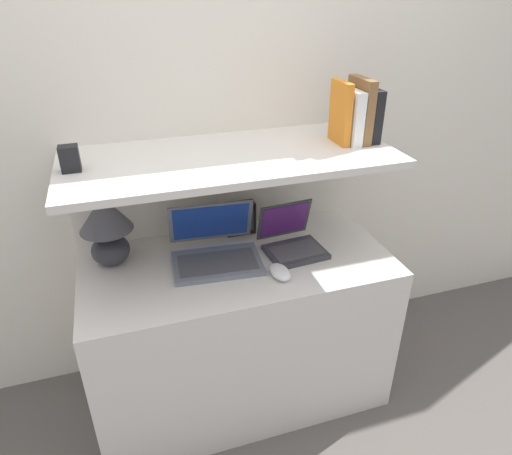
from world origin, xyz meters
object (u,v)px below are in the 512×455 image
book_orange (340,113)px  book_black (370,115)px  laptop_small (292,241)px  computer_mouse (280,272)px  book_brown (360,110)px  router_box (240,218)px  laptop_large (215,250)px  table_lamp (106,225)px  shelf_gadget (70,159)px  book_white (349,116)px

book_orange → book_black: bearing=0.0°
laptop_small → book_black: bearing=9.7°
computer_mouse → book_brown: size_ratio=0.51×
book_black → book_orange: 0.13m
laptop_small → router_box: 0.27m
router_box → laptop_large: bearing=-131.0°
computer_mouse → book_orange: (0.32, 0.23, 0.53)m
computer_mouse → book_brown: bearing=29.3°
table_lamp → shelf_gadget: (-0.07, -0.07, 0.30)m
book_black → book_brown: book_brown is taller
book_white → book_orange: size_ratio=0.87×
table_lamp → laptop_large: table_lamp is taller
laptop_large → laptop_small: size_ratio=1.47×
router_box → table_lamp: bearing=-171.9°
computer_mouse → book_orange: book_orange is taller
shelf_gadget → router_box: bearing=13.3°
laptop_small → book_white: 0.55m
laptop_large → shelf_gadget: shelf_gadget is taller
table_lamp → book_black: bearing=-3.8°
computer_mouse → router_box: 0.38m
router_box → book_white: size_ratio=0.71×
table_lamp → shelf_gadget: shelf_gadget is taller
table_lamp → shelf_gadget: bearing=-136.5°
table_lamp → router_box: bearing=8.1°
laptop_large → book_white: book_white is taller
router_box → book_black: size_ratio=0.72×
router_box → book_black: (0.50, -0.15, 0.46)m
router_box → book_orange: 0.62m
book_black → router_box: bearing=163.3°
laptop_large → book_orange: 0.73m
computer_mouse → book_white: 0.67m
router_box → shelf_gadget: bearing=-166.7°
laptop_small → computer_mouse: laptop_small is taller
laptop_large → book_black: (0.66, 0.03, 0.49)m
laptop_large → book_brown: size_ratio=1.52×
book_black → book_brown: bearing=180.0°
computer_mouse → router_box: router_box is taller
laptop_small → router_box: laptop_small is taller
table_lamp → laptop_small: size_ratio=1.16×
computer_mouse → book_black: bearing=26.8°
book_orange → laptop_small: bearing=-164.4°
table_lamp → laptop_small: bearing=-10.0°
book_brown → book_black: bearing=0.0°
book_orange → laptop_large: bearing=-176.7°
book_orange → router_box: bearing=158.0°
book_white → shelf_gadget: bearing=180.0°
laptop_large → book_black: 0.82m
book_orange → shelf_gadget: bearing=180.0°
router_box → book_brown: bearing=-18.2°
laptop_small → table_lamp: bearing=170.0°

